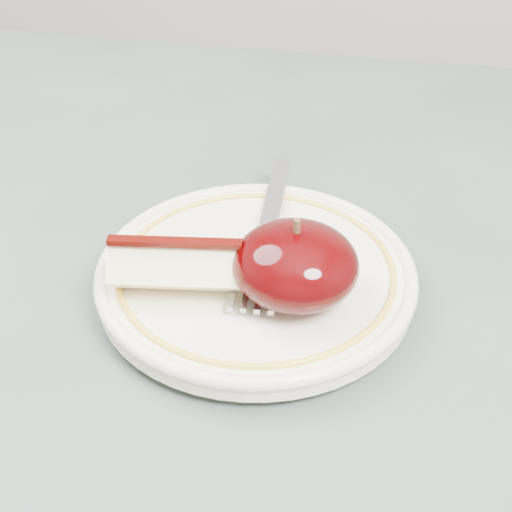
% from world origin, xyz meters
% --- Properties ---
extents(table, '(0.90, 0.90, 0.75)m').
position_xyz_m(table, '(0.00, 0.00, 0.66)').
color(table, brown).
rests_on(table, ground).
extents(plate, '(0.20, 0.20, 0.02)m').
position_xyz_m(plate, '(-0.01, 0.04, 0.76)').
color(plate, '#F2E9CB').
rests_on(plate, table).
extents(apple_half, '(0.07, 0.07, 0.05)m').
position_xyz_m(apple_half, '(0.02, 0.02, 0.79)').
color(apple_half, black).
rests_on(apple_half, plate).
extents(apple_wedge, '(0.08, 0.04, 0.04)m').
position_xyz_m(apple_wedge, '(-0.05, 0.01, 0.79)').
color(apple_wedge, beige).
rests_on(apple_wedge, plate).
extents(fork, '(0.03, 0.18, 0.00)m').
position_xyz_m(fork, '(-0.01, 0.07, 0.77)').
color(fork, '#93969B').
rests_on(fork, plate).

